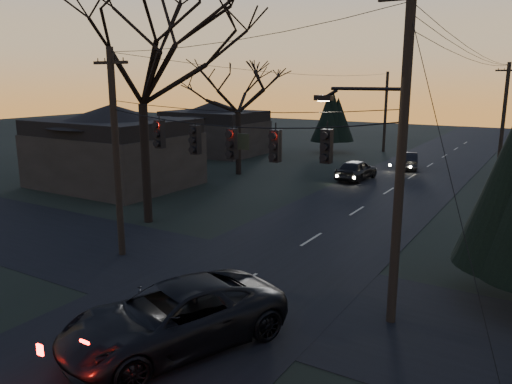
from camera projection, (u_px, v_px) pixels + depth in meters
The scene contains 15 objects.
main_road at pixel (344, 219), 26.44m from camera, with size 8.00×120.00×0.02m, color black.
cross_road at pixel (241, 284), 18.11m from camera, with size 60.00×7.00×0.02m, color black.
utility_pole_right at pixel (391, 321), 15.32m from camera, with size 5.00×0.30×10.00m, color black, non-canonical shape.
utility_pole_left at pixel (122, 254), 21.16m from camera, with size 1.80×0.30×8.50m, color black, non-canonical shape.
utility_pole_far_r at pixel (497, 175), 38.63m from camera, with size 1.80×0.30×8.50m, color black, non-canonical shape.
utility_pole_far_l at pixel (383, 152), 51.13m from camera, with size 0.30×0.30×8.00m, color black, non-canonical shape.
span_signal_assembly at pixel (234, 141), 17.09m from camera, with size 11.50×0.44×1.66m.
bare_tree_left at pixel (140, 53), 24.14m from camera, with size 10.16×10.16×12.15m.
bare_tree_dist at pixel (238, 87), 37.58m from camera, with size 6.74×6.74×9.57m.
evergreen_dist at pixel (332, 118), 49.89m from camera, with size 3.64×3.64×5.65m.
house_left_near at pixel (114, 145), 34.45m from camera, with size 10.00×8.00×5.60m.
house_left_far at pixel (215, 127), 49.34m from camera, with size 9.00×7.00×5.20m.
suv_near at pixel (174, 317), 13.71m from camera, with size 2.90×6.29×1.75m, color black.
sedan_oncoming_a at pixel (356, 170), 36.63m from camera, with size 1.77×4.41×1.50m, color black.
sedan_oncoming_b at pixel (407, 160), 41.24m from camera, with size 1.46×4.20×1.38m, color black.
Camera 1 is at (9.29, -4.16, 7.27)m, focal length 35.00 mm.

